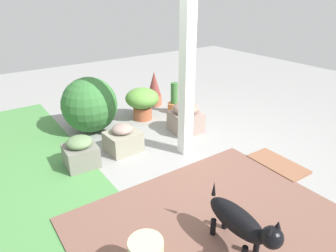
# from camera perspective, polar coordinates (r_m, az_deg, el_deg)

# --- Properties ---
(ground_plane) EXTENTS (12.00, 12.00, 0.00)m
(ground_plane) POSITION_cam_1_polar(r_m,az_deg,el_deg) (3.82, 3.94, -6.63)
(ground_plane) COLOR #949593
(brick_path) EXTENTS (1.80, 2.40, 0.02)m
(brick_path) POSITION_cam_1_polar(r_m,az_deg,el_deg) (2.94, 8.15, -17.66)
(brick_path) COLOR brown
(brick_path) RESTS_ON ground
(porch_pillar) EXTENTS (0.14, 0.14, 2.33)m
(porch_pillar) POSITION_cam_1_polar(r_m,az_deg,el_deg) (3.61, 3.62, 11.53)
(porch_pillar) COLOR white
(porch_pillar) RESTS_ON ground
(stone_planter_nearest) EXTENTS (0.45, 0.47, 0.46)m
(stone_planter_nearest) POSITION_cam_1_polar(r_m,az_deg,el_deg) (4.51, 3.38, 1.62)
(stone_planter_nearest) COLOR gray
(stone_planter_nearest) RESTS_ON ground
(stone_planter_mid) EXTENTS (0.39, 0.45, 0.38)m
(stone_planter_mid) POSITION_cam_1_polar(r_m,az_deg,el_deg) (4.02, -8.46, -2.48)
(stone_planter_mid) COLOR gray
(stone_planter_mid) RESTS_ON ground
(stone_planter_far) EXTENTS (0.38, 0.39, 0.39)m
(stone_planter_far) POSITION_cam_1_polar(r_m,az_deg,el_deg) (3.79, -16.12, -4.79)
(stone_planter_far) COLOR slate
(stone_planter_far) RESTS_ON ground
(round_shrub) EXTENTS (0.82, 0.82, 0.82)m
(round_shrub) POSITION_cam_1_polar(r_m,az_deg,el_deg) (4.61, -14.55, 3.88)
(round_shrub) COLOR #326C33
(round_shrub) RESTS_ON ground
(terracotta_pot_broad) EXTENTS (0.54, 0.54, 0.52)m
(terracotta_pot_broad) POSITION_cam_1_polar(r_m,az_deg,el_deg) (4.93, -4.89, 4.77)
(terracotta_pot_broad) COLOR #A85637
(terracotta_pot_broad) RESTS_ON ground
(terracotta_pot_tall) EXTENTS (0.22, 0.22, 0.53)m
(terracotta_pot_tall) POSITION_cam_1_polar(r_m,az_deg,el_deg) (5.23, 1.18, 4.53)
(terracotta_pot_tall) COLOR #C16D40
(terracotta_pot_tall) RESTS_ON ground
(terracotta_pot_spiky) EXTENTS (0.27, 0.27, 0.63)m
(terracotta_pot_spiky) POSITION_cam_1_polar(r_m,az_deg,el_deg) (5.56, -2.60, 6.94)
(terracotta_pot_spiky) COLOR #A85A3F
(terracotta_pot_spiky) RESTS_ON ground
(dog) EXTENTS (0.72, 0.21, 0.49)m
(dog) POSITION_cam_1_polar(r_m,az_deg,el_deg) (2.58, 13.53, -17.22)
(dog) COLOR black
(dog) RESTS_ON ground
(doormat) EXTENTS (0.70, 0.38, 0.03)m
(doormat) POSITION_cam_1_polar(r_m,az_deg,el_deg) (3.97, 19.97, -6.73)
(doormat) COLOR #8C5B40
(doormat) RESTS_ON ground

